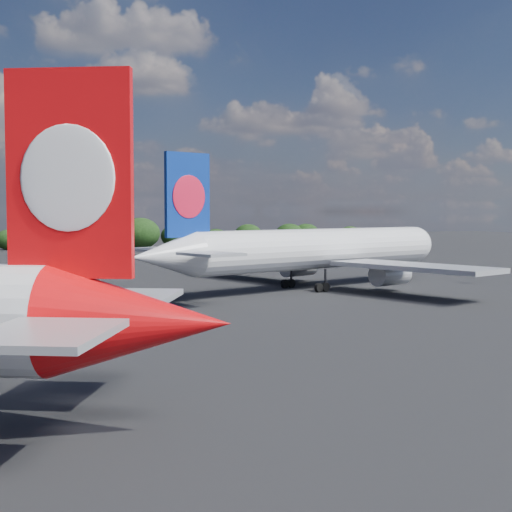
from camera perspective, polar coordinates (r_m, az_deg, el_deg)
name	(u,v)px	position (r m, az deg, el deg)	size (l,w,h in m)	color
ground	(11,300)	(94.17, -18.99, -3.33)	(500.00, 500.00, 0.00)	black
china_southern_airliner	(310,250)	(100.70, 4.32, 0.44)	(53.59, 51.56, 18.15)	white
billboard_yellow	(56,236)	(215.95, -15.71, 1.54)	(5.00, 0.30, 5.50)	orange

